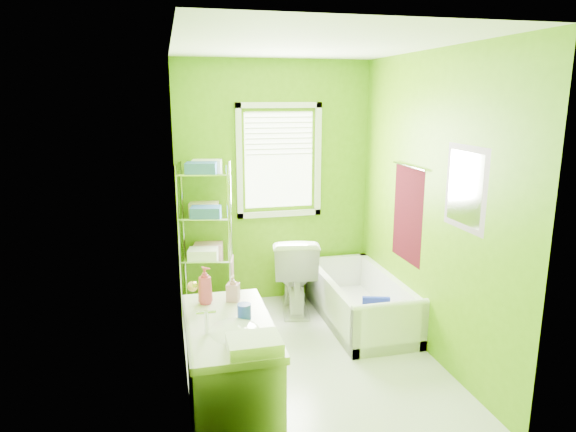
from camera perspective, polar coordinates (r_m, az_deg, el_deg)
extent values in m
plane|color=silver|center=(4.63, 2.42, -15.47)|extent=(2.90, 2.90, 0.00)
cube|color=#548C06|center=(5.55, -1.54, 3.62)|extent=(2.10, 0.04, 2.60)
cube|color=#548C06|center=(2.85, 10.69, -5.83)|extent=(2.10, 0.04, 2.60)
cube|color=#548C06|center=(4.01, -11.97, -0.36)|extent=(0.04, 2.90, 2.60)
cube|color=#548C06|center=(4.57, 15.37, 1.08)|extent=(0.04, 2.90, 2.60)
cube|color=white|center=(4.08, 2.79, 18.51)|extent=(2.10, 2.90, 0.04)
cube|color=white|center=(5.52, -1.03, 6.19)|extent=(0.74, 0.01, 1.01)
cube|color=white|center=(5.60, -0.96, 0.26)|extent=(0.92, 0.05, 0.06)
cube|color=white|center=(5.46, -1.01, 12.22)|extent=(0.92, 0.05, 0.06)
cube|color=white|center=(5.42, -5.45, 6.01)|extent=(0.06, 0.05, 1.22)
cube|color=white|center=(5.60, 3.34, 6.28)|extent=(0.06, 0.05, 1.22)
cube|color=white|center=(5.46, -0.98, 9.18)|extent=(0.72, 0.02, 0.50)
cube|color=white|center=(3.15, -10.91, -9.82)|extent=(0.02, 0.80, 2.00)
sphere|color=gold|center=(3.46, -10.55, -7.69)|extent=(0.07, 0.07, 0.07)
cube|color=#3C070E|center=(4.89, 13.16, 0.19)|extent=(0.02, 0.58, 0.90)
cylinder|color=silver|center=(4.81, 13.27, 5.42)|extent=(0.02, 0.62, 0.02)
cube|color=#CC5972|center=(4.05, 19.14, 2.93)|extent=(0.02, 0.54, 0.64)
cube|color=white|center=(4.05, 19.04, 2.93)|extent=(0.01, 0.44, 0.54)
cube|color=white|center=(5.35, 7.88, -10.89)|extent=(0.71, 1.51, 0.10)
cube|color=white|center=(5.18, 4.61, -9.51)|extent=(0.07, 1.51, 0.45)
cube|color=white|center=(5.40, 11.12, -8.76)|extent=(0.07, 1.51, 0.45)
cube|color=white|center=(4.67, 11.21, -12.33)|extent=(0.71, 0.07, 0.45)
cube|color=white|center=(5.91, 5.39, -6.60)|extent=(0.71, 0.07, 0.45)
cylinder|color=white|center=(4.58, 11.34, -9.76)|extent=(0.71, 0.07, 0.07)
cylinder|color=#1425C0|center=(4.93, 9.86, -12.06)|extent=(0.37, 0.37, 0.06)
cylinder|color=gold|center=(4.91, 9.89, -11.43)|extent=(0.35, 0.35, 0.05)
cube|color=#1425C0|center=(5.01, 9.73, -10.15)|extent=(0.26, 0.11, 0.24)
imported|color=white|center=(5.43, 0.71, -6.28)|extent=(0.60, 0.88, 0.82)
cube|color=white|center=(3.58, -6.41, -17.85)|extent=(0.52, 1.04, 0.76)
cube|color=silver|center=(3.39, -6.58, -11.99)|extent=(0.55, 1.07, 0.05)
ellipsoid|color=white|center=(3.27, -5.91, -13.08)|extent=(0.36, 0.47, 0.13)
cylinder|color=silver|center=(3.21, -9.05, -11.70)|extent=(0.03, 0.03, 0.16)
cylinder|color=silver|center=(3.18, -9.10, -10.56)|extent=(0.12, 0.02, 0.02)
imported|color=#CC3C5B|center=(3.63, -9.21, -7.60)|extent=(0.15, 0.15, 0.27)
imported|color=#CB83A1|center=(3.67, -6.13, -7.96)|extent=(0.11, 0.11, 0.19)
cylinder|color=#1A37AA|center=(3.40, -4.89, -10.51)|extent=(0.09, 0.09, 0.10)
cube|color=white|center=(3.01, -3.78, -14.02)|extent=(0.30, 0.24, 0.08)
cylinder|color=silver|center=(5.24, -12.04, -3.02)|extent=(0.02, 0.02, 1.57)
cylinder|color=silver|center=(5.52, -11.52, -2.15)|extent=(0.02, 0.02, 1.57)
cylinder|color=silver|center=(5.17, -6.56, -3.00)|extent=(0.02, 0.02, 1.57)
cylinder|color=silver|center=(5.47, -6.34, -2.12)|extent=(0.02, 0.02, 1.57)
cube|color=silver|center=(5.55, -8.88, -8.92)|extent=(0.57, 0.42, 0.02)
cube|color=silver|center=(5.40, -9.05, -4.57)|extent=(0.57, 0.42, 0.02)
cube|color=silver|center=(5.28, -9.22, 0.00)|extent=(0.57, 0.42, 0.02)
cube|color=silver|center=(5.20, -9.40, 4.75)|extent=(0.57, 0.42, 0.02)
cube|color=#295797|center=(5.10, -9.65, 5.29)|extent=(0.33, 0.25, 0.11)
cube|color=white|center=(5.31, -8.99, 5.61)|extent=(0.33, 0.25, 0.11)
cube|color=#295797|center=(5.17, -9.12, 0.44)|extent=(0.33, 0.25, 0.11)
cube|color=#D2B880|center=(5.39, -9.32, 0.94)|extent=(0.33, 0.25, 0.11)
cube|color=white|center=(5.31, -9.42, -4.18)|extent=(0.33, 0.25, 0.11)
cube|color=#F0A3C0|center=(5.50, -8.84, -3.54)|extent=(0.33, 0.25, 0.11)
cube|color=#F0A3C0|center=(5.46, -6.22, -7.17)|extent=(0.08, 0.27, 0.49)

